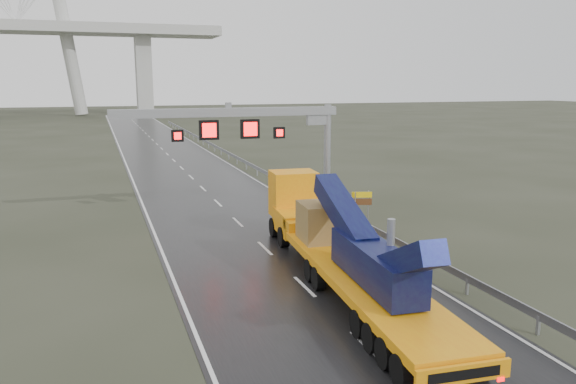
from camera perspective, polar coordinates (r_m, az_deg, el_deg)
name	(u,v)px	position (r m, az deg, el deg)	size (l,w,h in m)	color
ground	(343,324)	(21.17, 5.60, -13.22)	(400.00, 400.00, 0.00)	#2B2E20
road	(182,168)	(58.72, -10.75, 2.40)	(11.00, 200.00, 0.02)	black
guardrail	(266,173)	(50.23, -2.21, 1.94)	(0.20, 140.00, 1.40)	gray
sign_gantry	(260,130)	(37.07, -2.84, 6.32)	(14.90, 1.20, 7.42)	#B7B7B2
heavy_haul_truck	(332,236)	(25.95, 4.47, -4.49)	(4.21, 19.25, 4.49)	#F7A20D
exit_sign_pair	(362,201)	(34.78, 7.50, -0.95)	(1.21, 0.41, 2.13)	gray
striped_barrier	(305,195)	(40.89, 1.69, -0.33)	(0.70, 0.38, 1.19)	red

